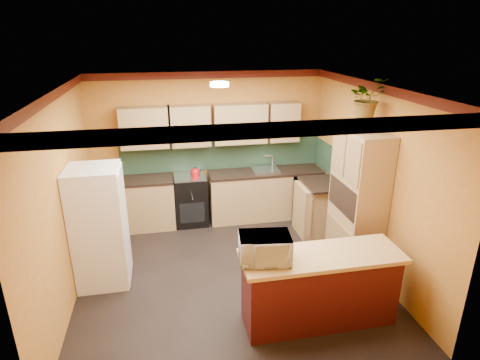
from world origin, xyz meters
name	(u,v)px	position (x,y,z in m)	size (l,w,h in m)	color
room_shell	(225,130)	(0.02, 0.28, 2.09)	(4.24, 4.24, 2.72)	black
base_cabinets_back	(224,198)	(0.23, 1.80, 0.44)	(3.65, 0.60, 0.88)	tan
countertop_back	(224,174)	(0.23, 1.80, 0.90)	(3.65, 0.62, 0.04)	black
stove	(191,200)	(-0.39, 1.80, 0.46)	(0.58, 0.58, 0.91)	black
kettle	(195,172)	(-0.29, 1.75, 1.00)	(0.17, 0.17, 0.18)	#B10B10
sink	(265,170)	(1.01, 1.80, 0.94)	(0.48, 0.40, 0.03)	silver
base_cabinets_right	(320,208)	(1.80, 1.00, 0.44)	(0.60, 0.80, 0.88)	tan
countertop_right	(322,184)	(1.80, 1.00, 0.90)	(0.62, 0.80, 0.04)	black
fridge	(99,227)	(-1.75, 0.18, 0.85)	(0.68, 0.66, 1.70)	white
pantry	(357,202)	(1.85, -0.16, 1.05)	(0.48, 0.90, 2.10)	tan
fern_pot	(364,124)	(1.85, -0.11, 2.18)	(0.22, 0.22, 0.16)	#AA3B29
fern	(367,98)	(1.85, -0.11, 2.53)	(0.48, 0.42, 0.54)	tan
breakfast_bar	(319,290)	(0.90, -1.21, 0.44)	(1.80, 0.55, 0.88)	#4D1212
bar_top	(322,256)	(0.90, -1.21, 0.91)	(1.90, 0.65, 0.05)	tan
microwave	(264,248)	(0.21, -1.21, 1.09)	(0.57, 0.39, 0.32)	white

